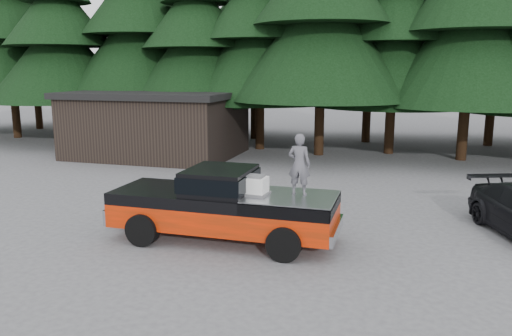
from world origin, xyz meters
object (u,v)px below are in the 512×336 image
(air_compressor, at_px, (254,186))
(pickup_truck, at_px, (224,216))
(utility_building, at_px, (157,123))
(man_on_bed, at_px, (299,164))

(air_compressor, bearing_deg, pickup_truck, 175.93)
(air_compressor, height_order, utility_building, utility_building)
(pickup_truck, height_order, air_compressor, air_compressor)
(air_compressor, distance_m, man_on_bed, 1.25)
(air_compressor, height_order, man_on_bed, man_on_bed)
(pickup_truck, height_order, utility_building, utility_building)
(air_compressor, xyz_separation_m, man_on_bed, (1.07, 0.32, 0.56))
(pickup_truck, relative_size, man_on_bed, 3.87)
(pickup_truck, bearing_deg, man_on_bed, 5.80)
(pickup_truck, distance_m, man_on_bed, 2.42)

